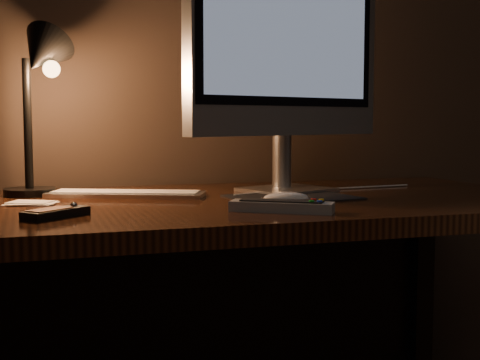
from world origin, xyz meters
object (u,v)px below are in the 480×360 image
object	(u,v)px
desk	(212,249)
media_remote	(56,212)
tv_remote	(282,206)
monitor	(288,39)
mouse	(286,200)
keyboard	(126,194)
desk_lamp	(39,79)

from	to	relation	value
desk	media_remote	world-z (taller)	media_remote
tv_remote	media_remote	bearing A→B (deg)	-155.03
monitor	mouse	size ratio (longest dim) A/B	6.45
mouse	media_remote	world-z (taller)	media_remote
desk	mouse	xyz separation A→B (m)	(0.11, -0.20, 0.14)
monitor	media_remote	xyz separation A→B (m)	(-0.58, -0.28, -0.37)
keyboard	media_remote	bearing A→B (deg)	-97.27
monitor	keyboard	distance (m)	0.56
mouse	desk_lamp	xyz separation A→B (m)	(-0.50, 0.31, 0.27)
desk	tv_remote	world-z (taller)	tv_remote
monitor	media_remote	size ratio (longest dim) A/B	4.91
desk	desk_lamp	world-z (taller)	desk_lamp
desk	media_remote	size ratio (longest dim) A/B	12.10
mouse	keyboard	bearing A→B (deg)	148.29
desk	keyboard	bearing A→B (deg)	165.49
desk	tv_remote	size ratio (longest dim) A/B	7.96
desk	desk_lamp	size ratio (longest dim) A/B	3.90
keyboard	desk_lamp	size ratio (longest dim) A/B	0.90
tv_remote	monitor	bearing A→B (deg)	99.40
keyboard	mouse	world-z (taller)	mouse
keyboard	media_remote	distance (m)	0.34
desk	media_remote	distance (m)	0.47
monitor	mouse	bearing A→B (deg)	-134.06
tv_remote	desk_lamp	bearing A→B (deg)	170.11
desk	keyboard	xyz separation A→B (m)	(-0.20, 0.05, 0.14)
monitor	keyboard	size ratio (longest dim) A/B	1.75
mouse	media_remote	xyz separation A→B (m)	(-0.48, -0.05, -0.00)
desk	tv_remote	distance (m)	0.34
tv_remote	desk	bearing A→B (deg)	134.08
media_remote	tv_remote	distance (m)	0.44
keyboard	tv_remote	xyz separation A→B (m)	(0.26, -0.36, 0.00)
mouse	desk_lamp	bearing A→B (deg)	155.65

